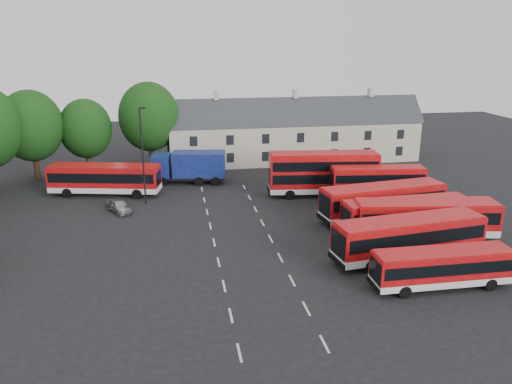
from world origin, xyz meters
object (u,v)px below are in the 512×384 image
bus_row_a (443,265)px  silver_car (119,206)px  box_truck (190,166)px  bus_dd_south (377,183)px  lamppost (143,153)px

bus_row_a → silver_car: (-24.01, 20.33, -1.07)m
box_truck → silver_car: box_truck is taller
bus_dd_south → lamppost: bearing=177.4°
bus_dd_south → lamppost: size_ratio=0.97×
silver_car → lamppost: (2.61, 2.19, 4.85)m
bus_row_a → silver_car: bus_row_a is taller
bus_dd_south → lamppost: (-24.28, 3.97, 3.20)m
bus_dd_south → box_truck: 22.23m
bus_dd_south → silver_car: bearing=-177.0°
bus_row_a → lamppost: 31.30m
bus_row_a → bus_dd_south: size_ratio=1.01×
box_truck → silver_car: (-7.64, -9.34, -1.52)m
box_truck → silver_car: bearing=-120.5°
bus_row_a → silver_car: 31.48m
bus_dd_south → box_truck: (-19.25, 11.12, -0.13)m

